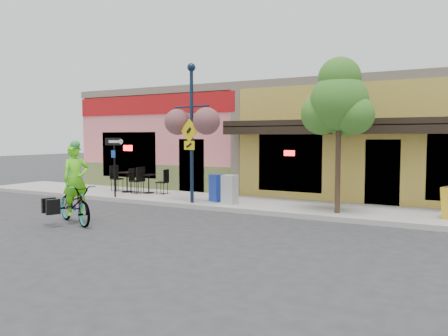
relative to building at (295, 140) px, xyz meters
name	(u,v)px	position (x,y,z in m)	size (l,w,h in m)	color
ground	(215,214)	(0.00, -7.50, -2.25)	(90.00, 90.00, 0.00)	#2D2D30
sidewalk	(243,203)	(0.00, -5.50, -2.17)	(24.00, 3.00, 0.15)	#9E9B93
curb	(223,209)	(0.00, -6.95, -2.17)	(24.00, 0.12, 0.15)	#A8A59E
building	(295,140)	(0.00, 0.00, 0.00)	(18.20, 8.20, 4.50)	#ED757B
bicycle	(75,204)	(-2.65, -10.59, -1.71)	(0.72, 2.06, 1.08)	maroon
cyclist_rider	(76,189)	(-2.60, -10.59, -1.28)	(0.70, 0.46, 1.93)	#60E918
lamp_post	(192,133)	(-1.37, -6.64, 0.25)	(1.50, 0.60, 4.70)	#112136
one_way_sign	(115,168)	(-4.64, -6.82, -1.00)	(0.84, 0.18, 2.20)	black
cafe_set_left	(149,181)	(-4.23, -5.33, -1.61)	(1.63, 0.82, 0.98)	black
cafe_set_right	(127,179)	(-5.21, -5.48, -1.56)	(1.78, 0.89, 1.07)	black
newspaper_box_blue	(217,188)	(-0.77, -5.99, -1.63)	(0.42, 0.37, 0.94)	#1C38AB
newspaper_box_grey	(230,189)	(-0.10, -6.29, -1.62)	(0.45, 0.41, 0.97)	#AAAAAA
street_tree	(338,135)	(3.49, -6.34, 0.19)	(1.79, 1.79, 4.58)	#3D7A26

